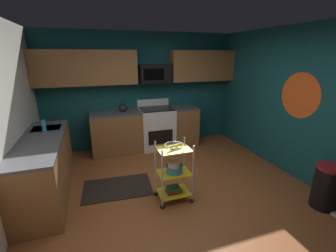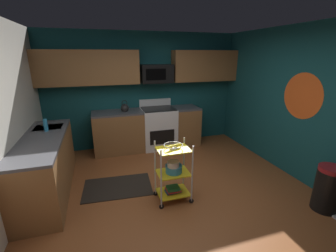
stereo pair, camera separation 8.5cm
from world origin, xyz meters
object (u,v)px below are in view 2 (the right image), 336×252
at_px(mixing_bowl_large, 174,168).
at_px(kettle, 125,108).
at_px(microwave, 157,74).
at_px(mixing_bowl_small, 173,164).
at_px(rolling_cart, 173,173).
at_px(fruit_bowl, 173,146).
at_px(dish_soap_bottle, 46,125).
at_px(book_stack, 173,189).
at_px(oven_range, 158,127).
at_px(trash_can, 328,189).

distance_m(mixing_bowl_large, kettle, 2.18).
bearing_deg(microwave, mixing_bowl_small, -98.75).
xyz_separation_m(rolling_cart, mixing_bowl_large, (0.01, 0.00, 0.07)).
bearing_deg(fruit_bowl, mixing_bowl_small, -108.61).
bearing_deg(dish_soap_bottle, fruit_bowl, -31.47).
distance_m(rolling_cart, mixing_bowl_small, 0.17).
height_order(microwave, book_stack, microwave).
xyz_separation_m(oven_range, mixing_bowl_large, (-0.32, -2.09, 0.04)).
bearing_deg(dish_soap_bottle, kettle, 35.25).
bearing_deg(dish_soap_bottle, mixing_bowl_large, -31.37).
bearing_deg(mixing_bowl_large, kettle, 101.61).
height_order(microwave, trash_can, microwave).
xyz_separation_m(mixing_bowl_large, trash_can, (1.97, -0.85, -0.19)).
height_order(fruit_bowl, dish_soap_bottle, dish_soap_bottle).
bearing_deg(oven_range, kettle, -179.71).
xyz_separation_m(microwave, fruit_bowl, (-0.33, -2.19, -0.82)).
height_order(mixing_bowl_large, book_stack, mixing_bowl_large).
xyz_separation_m(rolling_cart, dish_soap_bottle, (-1.81, 1.11, 0.57)).
xyz_separation_m(microwave, mixing_bowl_large, (-0.32, -2.19, -1.18)).
bearing_deg(mixing_bowl_small, dish_soap_bottle, 147.44).
height_order(rolling_cart, mixing_bowl_large, rolling_cart).
height_order(fruit_bowl, trash_can, fruit_bowl).
height_order(kettle, trash_can, kettle).
xyz_separation_m(mixing_bowl_small, book_stack, (0.01, 0.04, -0.45)).
relative_size(mixing_bowl_small, trash_can, 0.28).
bearing_deg(dish_soap_bottle, microwave, 26.97).
relative_size(fruit_bowl, dish_soap_bottle, 1.36).
relative_size(rolling_cart, fruit_bowl, 3.36).
relative_size(dish_soap_bottle, trash_can, 0.30).
xyz_separation_m(mixing_bowl_small, kettle, (-0.41, 2.12, 0.38)).
bearing_deg(fruit_bowl, mixing_bowl_large, 0.00).
relative_size(oven_range, book_stack, 4.65).
bearing_deg(mixing_bowl_small, fruit_bowl, 71.39).
relative_size(mixing_bowl_large, dish_soap_bottle, 1.26).
height_order(mixing_bowl_large, kettle, kettle).
bearing_deg(rolling_cart, dish_soap_bottle, 148.53).
bearing_deg(book_stack, rolling_cart, -165.96).
xyz_separation_m(oven_range, mixing_bowl_small, (-0.34, -2.13, 0.14)).
distance_m(rolling_cart, kettle, 2.20).
xyz_separation_m(rolling_cart, fruit_bowl, (0.00, 0.00, 0.43)).
bearing_deg(oven_range, trash_can, -60.71).
xyz_separation_m(oven_range, kettle, (-0.75, -0.00, 0.52)).
xyz_separation_m(rolling_cart, book_stack, (0.00, 0.00, -0.28)).
bearing_deg(book_stack, mixing_bowl_small, -108.61).
distance_m(mixing_bowl_small, kettle, 2.20).
distance_m(rolling_cart, trash_can, 2.16).
xyz_separation_m(oven_range, dish_soap_bottle, (-2.14, -0.98, 0.54)).
xyz_separation_m(rolling_cart, kettle, (-0.42, 2.09, 0.55)).
height_order(mixing_bowl_small, book_stack, mixing_bowl_small).
xyz_separation_m(oven_range, microwave, (-0.00, 0.10, 1.22)).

